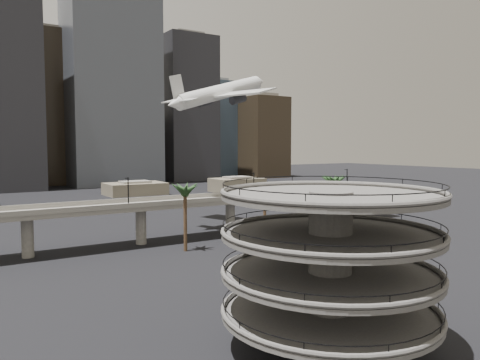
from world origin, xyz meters
TOP-DOWN VIEW (x-y plane):
  - ground at (0.00, 0.00)m, footprint 700.00×700.00m
  - parking_ramp at (-13.00, -4.00)m, footprint 22.20×22.20m
  - overpass at (0.00, 55.00)m, footprint 130.00×9.30m
  - palm_trees at (21.48, 47.47)m, footprint 54.40×18.40m
  - low_buildings at (6.89, 142.30)m, footprint 135.00×27.50m
  - skyline at (15.11, 217.09)m, footprint 269.00×86.00m
  - airborne_jet at (15.06, 66.49)m, footprint 35.88×32.46m
  - car_a at (-11.55, 13.51)m, footprint 4.15×1.71m
  - car_b at (8.47, 19.46)m, footprint 4.22×2.00m
  - car_c at (32.54, 16.28)m, footprint 6.04×3.07m

SIDE VIEW (x-z plane):
  - ground at x=0.00m, z-range 0.00..0.00m
  - car_b at x=8.47m, z-range 0.00..1.33m
  - car_a at x=-11.55m, z-range 0.00..1.41m
  - car_c at x=32.54m, z-range 0.00..1.68m
  - low_buildings at x=6.89m, z-range -0.54..6.26m
  - overpass at x=0.00m, z-range -0.01..14.69m
  - parking_ramp at x=-13.00m, z-range 1.16..18.51m
  - palm_trees at x=21.48m, z-range 4.30..18.30m
  - airborne_jet at x=15.06m, z-range 27.89..40.56m
  - skyline at x=15.11m, z-range -14.66..94.07m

